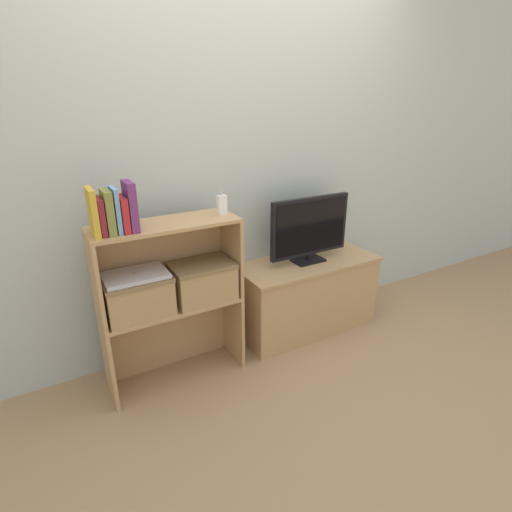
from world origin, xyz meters
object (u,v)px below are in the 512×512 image
book_plum (130,206)px  baby_monitor (222,205)px  book_mustard (93,212)px  book_crimson (123,214)px  book_skyblue (116,210)px  tv_stand (306,295)px  laptop (135,275)px  book_maroon (100,216)px  storage_basket_left (137,294)px  tv (310,228)px  book_olive (108,212)px  storage_basket_right (202,279)px

book_plum → baby_monitor: size_ratio=1.77×
book_mustard → book_crimson: bearing=0.0°
book_skyblue → book_plum: bearing=0.0°
book_skyblue → book_crimson: size_ratio=1.27×
tv_stand → laptop: size_ratio=3.08×
book_maroon → book_plum: (0.15, 0.00, 0.03)m
book_skyblue → book_plum: book_plum is taller
book_mustard → storage_basket_left: book_mustard is taller
tv → storage_basket_left: bearing=-176.5°
book_skyblue → laptop: book_skyblue is taller
book_olive → baby_monitor: size_ratio=1.54×
storage_basket_left → storage_basket_right: 0.38m
book_plum → baby_monitor: bearing=4.6°
book_mustard → laptop: (0.17, 0.03, -0.37)m
book_olive → storage_basket_right: bearing=3.2°
book_olive → book_skyblue: book_skyblue is taller
book_skyblue → book_plum: 0.07m
storage_basket_right → laptop: 0.39m
book_crimson → book_plum: 0.05m
tv → book_maroon: (-1.34, -0.10, 0.30)m
tv → book_maroon: book_maroon is taller
book_crimson → laptop: book_crimson is taller
book_maroon → laptop: 0.37m
book_maroon → laptop: (0.13, 0.03, -0.35)m
tv_stand → book_crimson: size_ratio=5.81×
laptop → storage_basket_right: bearing=0.0°
book_mustard → tv_stand: bearing=4.2°
book_olive → laptop: (0.10, 0.03, -0.36)m
book_mustard → book_skyblue: book_mustard is taller
tv_stand → storage_basket_left: storage_basket_left is taller
tv_stand → book_olive: book_olive is taller
book_maroon → book_plum: 0.15m
tv_stand → book_plum: (-1.20, -0.10, 0.84)m
book_olive → baby_monitor: (0.62, 0.04, -0.05)m
tv → laptop: tv is taller
book_plum → storage_basket_right: bearing=4.2°
baby_monitor → book_olive: bearing=-176.2°
tv → book_maroon: bearing=-175.7°
tv_stand → tv: size_ratio=1.67×
storage_basket_left → baby_monitor: bearing=1.6°
tv_stand → storage_basket_left: (-1.21, -0.08, 0.35)m
tv → baby_monitor: (-0.68, -0.06, 0.26)m
tv_stand → book_mustard: bearing=-175.8°
laptop → book_maroon: bearing=-168.6°
book_olive → storage_basket_left: book_olive is taller
tv → storage_basket_right: 0.85m
tv → book_skyblue: 1.31m
book_plum → laptop: book_plum is taller
tv → book_plum: book_plum is taller
storage_basket_left → tv: bearing=3.5°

